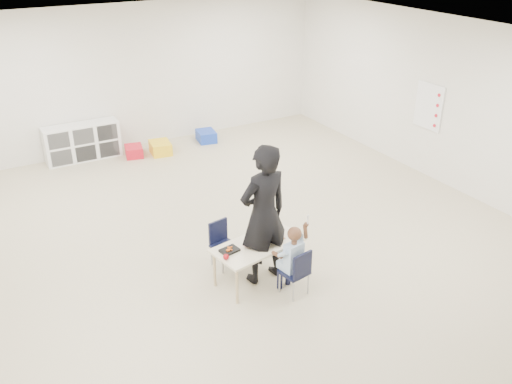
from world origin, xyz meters
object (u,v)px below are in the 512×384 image
child (295,259)px  table (258,261)px  cubby_shelf (82,142)px  chair_near (294,271)px  adult (264,215)px

child → table: bearing=106.5°
table → cubby_shelf: size_ratio=0.87×
child → cubby_shelf: bearing=92.0°
chair_near → cubby_shelf: size_ratio=0.45×
table → chair_near: 0.53m
table → chair_near: (0.23, -0.47, 0.05)m
chair_near → adult: (-0.16, 0.47, 0.60)m
child → adult: (-0.16, 0.47, 0.42)m
cubby_shelf → table: bearing=-79.5°
chair_near → cubby_shelf: bearing=92.0°
child → adult: bearing=99.0°
chair_near → cubby_shelf: 5.70m
child → adult: size_ratio=0.54×
table → child: (0.23, -0.47, 0.23)m
table → cubby_shelf: bearing=90.6°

